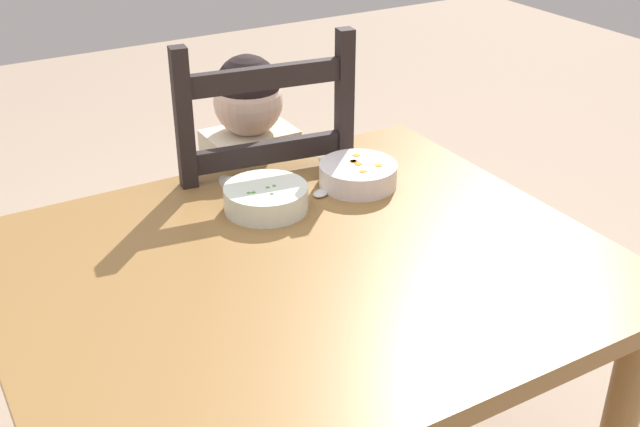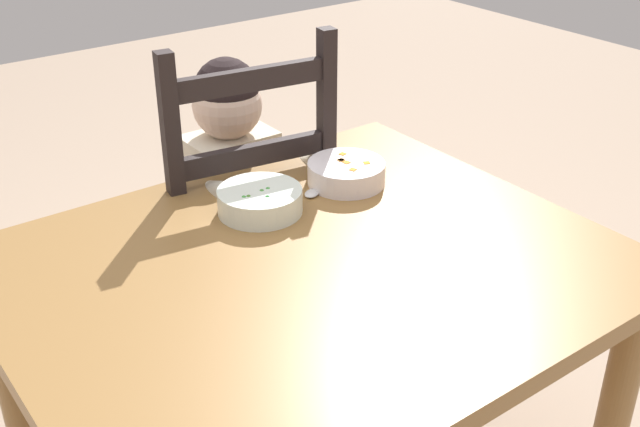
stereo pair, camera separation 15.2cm
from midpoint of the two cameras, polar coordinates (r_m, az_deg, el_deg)
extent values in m
cube|color=olive|center=(1.50, 1.73, -4.16)|extent=(1.13, 0.95, 0.04)
cylinder|color=olive|center=(1.88, -18.27, -11.60)|extent=(0.07, 0.07, 0.68)
cylinder|color=olive|center=(2.21, 6.97, -3.80)|extent=(0.07, 0.07, 0.68)
cube|color=black|center=(2.13, -3.09, -2.02)|extent=(0.48, 0.48, 0.02)
cube|color=black|center=(2.45, -0.23, -3.57)|extent=(0.04, 0.04, 0.42)
cube|color=black|center=(2.36, -8.86, -5.34)|extent=(0.04, 0.04, 0.42)
cube|color=black|center=(2.17, 3.55, -8.47)|extent=(0.04, 0.04, 0.42)
cube|color=black|center=(2.06, -6.22, -10.80)|extent=(0.04, 0.04, 0.42)
cube|color=black|center=(1.90, 4.02, 4.45)|extent=(0.04, 0.04, 0.60)
cube|color=black|center=(1.78, -7.10, 2.58)|extent=(0.04, 0.04, 0.60)
cube|color=black|center=(1.75, -1.44, 9.78)|extent=(0.36, 0.08, 0.05)
cube|color=black|center=(1.82, -1.37, 4.42)|extent=(0.36, 0.08, 0.05)
cube|color=beige|center=(2.03, -2.82, 1.76)|extent=(0.22, 0.14, 0.32)
sphere|color=beige|center=(1.93, -2.98, 8.05)|extent=(0.17, 0.17, 0.17)
sphere|color=black|center=(1.92, -3.01, 9.12)|extent=(0.16, 0.16, 0.16)
cylinder|color=#3F4C72|center=(2.12, -2.38, -9.11)|extent=(0.07, 0.07, 0.44)
cylinder|color=#3F4C72|center=(2.16, 0.22, -8.22)|extent=(0.07, 0.07, 0.44)
cylinder|color=beige|center=(1.86, -4.99, 1.89)|extent=(0.06, 0.24, 0.13)
cylinder|color=beige|center=(1.97, 1.84, 3.58)|extent=(0.06, 0.24, 0.13)
cylinder|color=white|center=(1.66, -1.33, 1.07)|extent=(0.18, 0.18, 0.05)
cylinder|color=white|center=(1.67, -1.32, 0.37)|extent=(0.08, 0.08, 0.01)
cylinder|color=#498E39|center=(1.66, -1.33, 1.31)|extent=(0.15, 0.15, 0.03)
sphere|color=#4A8E3D|center=(1.65, -1.18, 1.71)|extent=(0.01, 0.01, 0.01)
sphere|color=green|center=(1.63, -2.53, 1.31)|extent=(0.01, 0.01, 0.01)
sphere|color=#459542|center=(1.66, -0.72, 1.84)|extent=(0.01, 0.01, 0.01)
sphere|color=#439146|center=(1.62, -0.84, 1.25)|extent=(0.01, 0.01, 0.01)
sphere|color=#4B8530|center=(1.63, -2.05, 1.38)|extent=(0.01, 0.01, 0.01)
cylinder|color=white|center=(1.77, 5.23, 2.77)|extent=(0.18, 0.18, 0.05)
cylinder|color=white|center=(1.78, 5.20, 2.11)|extent=(0.08, 0.08, 0.01)
cylinder|color=orange|center=(1.77, 5.24, 2.99)|extent=(0.14, 0.14, 0.03)
cube|color=orange|center=(1.81, 5.07, 4.05)|extent=(0.02, 0.02, 0.01)
cube|color=orange|center=(1.76, 5.27, 3.42)|extent=(0.01, 0.01, 0.01)
cube|color=orange|center=(1.76, 6.73, 3.31)|extent=(0.02, 0.02, 0.01)
cube|color=orange|center=(1.73, 5.65, 2.87)|extent=(0.02, 0.02, 0.01)
cube|color=orange|center=(1.78, 4.91, 3.61)|extent=(0.02, 0.02, 0.01)
cube|color=orange|center=(1.78, 4.90, 3.61)|extent=(0.02, 0.02, 0.01)
cube|color=silver|center=(1.79, 3.48, 2.22)|extent=(0.09, 0.06, 0.00)
ellipsoid|color=silver|center=(1.73, 2.58, 1.43)|extent=(0.05, 0.05, 0.01)
camera|label=1|loc=(0.08, 92.81, -1.50)|focal=44.17mm
camera|label=2|loc=(0.08, -87.19, 1.50)|focal=44.17mm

